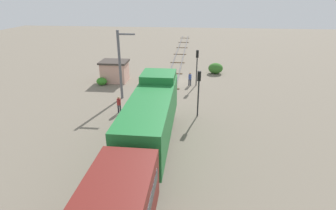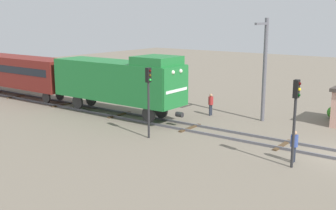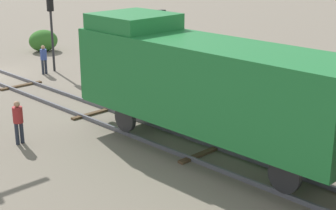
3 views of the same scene
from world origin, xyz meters
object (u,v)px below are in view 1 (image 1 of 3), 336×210
Objects in this scene: traffic_signal_mid at (199,86)px; relay_hut at (115,71)px; traffic_signal_near at (197,61)px; catenary_mast at (120,63)px; locomotive at (152,113)px; worker_near_track at (190,78)px; worker_by_signal at (119,103)px.

traffic_signal_mid is 1.26× the size of relay_hut.
traffic_signal_near is 9.73m from catenary_mast.
traffic_signal_mid is (-3.40, -5.66, 0.29)m from locomotive.
relay_hut is (7.50, -15.33, -1.38)m from locomotive.
locomotive reaches higher than worker_near_track.
traffic_signal_mid is 9.22m from catenary_mast.
catenary_mast reaches higher than traffic_signal_mid.
worker_near_track is 9.94m from relay_hut.
worker_near_track is at bearing -145.44° from catenary_mast.
worker_by_signal is at bearing -32.45° from worker_near_track.
traffic_signal_mid is 2.60× the size of worker_by_signal.
locomotive is 2.62× the size of traffic_signal_mid.
traffic_signal_mid is (-0.20, 9.12, -0.03)m from traffic_signal_near.
traffic_signal_near is 1.28× the size of relay_hut.
locomotive is 2.59× the size of traffic_signal_near.
traffic_signal_near is at bearing -102.21° from locomotive.
worker_near_track and worker_by_signal have the same top height.
catenary_mast is 6.85m from relay_hut.
traffic_signal_near is 11.99m from worker_by_signal.
locomotive reaches higher than traffic_signal_mid.
locomotive is 14.87m from worker_near_track.
worker_by_signal is 4.95m from catenary_mast.
traffic_signal_near is 2.63× the size of worker_by_signal.
locomotive is 7.22m from worker_by_signal.
worker_by_signal is 10.29m from relay_hut.
traffic_signal_near reaches higher than relay_hut.
catenary_mast reaches higher than worker_by_signal.
traffic_signal_near is 1.01× the size of traffic_signal_mid.
worker_by_signal is at bearing 108.73° from relay_hut.
worker_near_track is (0.80, 0.23, -2.10)m from traffic_signal_near.
traffic_signal_mid reaches higher than worker_near_track.
worker_by_signal is at bearing 0.52° from traffic_signal_mid.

